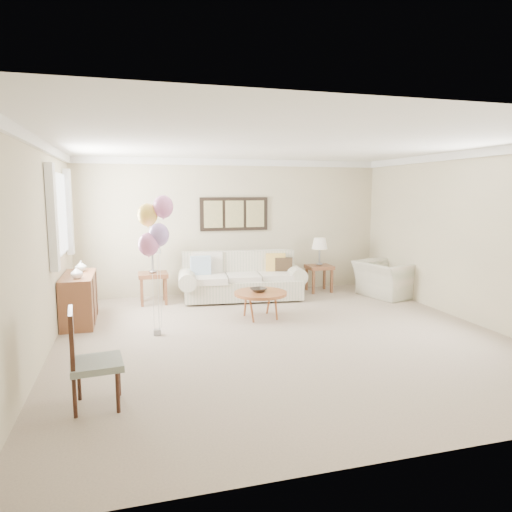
{
  "coord_description": "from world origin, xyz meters",
  "views": [
    {
      "loc": [
        -1.98,
        -5.75,
        1.98
      ],
      "look_at": [
        -0.22,
        0.6,
        1.05
      ],
      "focal_mm": 32.0,
      "sensor_mm": 36.0,
      "label": 1
    }
  ],
  "objects_px": {
    "sofa": "(242,281)",
    "coffee_table": "(260,294)",
    "armchair": "(386,279)",
    "balloon_cluster": "(155,226)",
    "accent_chair": "(88,357)"
  },
  "relations": [
    {
      "from": "sofa",
      "to": "coffee_table",
      "type": "bearing_deg",
      "value": -91.48
    },
    {
      "from": "armchair",
      "to": "balloon_cluster",
      "type": "height_order",
      "value": "balloon_cluster"
    },
    {
      "from": "coffee_table",
      "to": "balloon_cluster",
      "type": "xyz_separation_m",
      "value": [
        -1.62,
        -0.44,
        1.13
      ]
    },
    {
      "from": "sofa",
      "to": "accent_chair",
      "type": "height_order",
      "value": "accent_chair"
    },
    {
      "from": "coffee_table",
      "to": "armchair",
      "type": "bearing_deg",
      "value": 16.68
    },
    {
      "from": "coffee_table",
      "to": "accent_chair",
      "type": "xyz_separation_m",
      "value": [
        -2.35,
        -2.47,
        0.1
      ]
    },
    {
      "from": "armchair",
      "to": "accent_chair",
      "type": "height_order",
      "value": "accent_chair"
    },
    {
      "from": "sofa",
      "to": "accent_chair",
      "type": "distance_m",
      "value": 4.52
    },
    {
      "from": "armchair",
      "to": "coffee_table",
      "type": "bearing_deg",
      "value": 91.75
    },
    {
      "from": "armchair",
      "to": "accent_chair",
      "type": "relative_size",
      "value": 1.1
    },
    {
      "from": "coffee_table",
      "to": "armchair",
      "type": "xyz_separation_m",
      "value": [
        2.73,
        0.82,
        -0.05
      ]
    },
    {
      "from": "armchair",
      "to": "sofa",
      "type": "bearing_deg",
      "value": 63.58
    },
    {
      "from": "coffee_table",
      "to": "armchair",
      "type": "relative_size",
      "value": 0.81
    },
    {
      "from": "sofa",
      "to": "accent_chair",
      "type": "bearing_deg",
      "value": -121.9
    },
    {
      "from": "sofa",
      "to": "coffee_table",
      "type": "distance_m",
      "value": 1.37
    }
  ]
}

